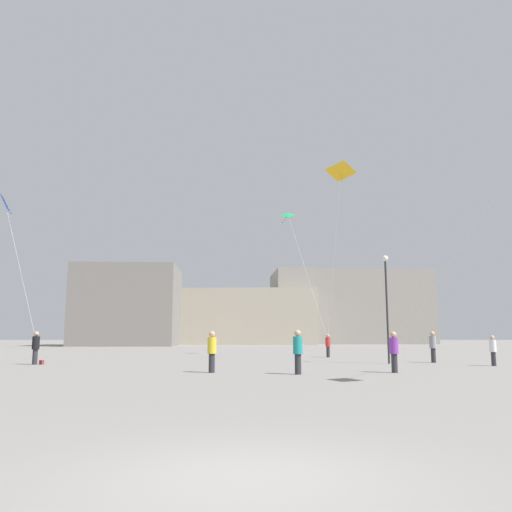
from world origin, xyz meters
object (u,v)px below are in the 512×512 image
person_in_purple (396,350)px  kite_emerald_delta (291,219)px  person_in_teal (300,350)px  person_in_black (38,346)px  handbag_beside_flyer (44,362)px  person_in_yellow (214,350)px  kite_cobalt_delta (9,205)px  kite_amber_delta (343,174)px  building_left_hall (130,306)px  person_in_grey (435,345)px  person_in_white (496,349)px  person_in_red (330,345)px  lamppost_east (389,293)px  building_centre_hall (252,317)px  building_right_hall (351,308)px

person_in_purple → kite_emerald_delta: (-3.36, 18.25, 10.02)m
person_in_purple → person_in_teal: size_ratio=0.97×
person_in_black → person_in_purple: 19.34m
person_in_purple → handbag_beside_flyer: bearing=-70.5°
person_in_yellow → kite_cobalt_delta: kite_cobalt_delta is taller
kite_amber_delta → building_left_hall: size_ratio=0.78×
person_in_black → kite_emerald_delta: (14.99, 12.14, 9.99)m
person_in_grey → handbag_beside_flyer: bearing=-24.4°
person_in_white → kite_emerald_delta: size_ratio=0.16×
person_in_black → person_in_grey: person_in_grey is taller
person_in_red → kite_emerald_delta: kite_emerald_delta is taller
kite_emerald_delta → lamppost_east: kite_emerald_delta is taller
lamppost_east → building_centre_hall: bearing=98.4°
person_in_grey → person_in_black: bearing=-24.2°
person_in_white → kite_cobalt_delta: size_ratio=0.18×
building_centre_hall → lamppost_east: size_ratio=3.76×
person_in_yellow → building_left_hall: building_left_hall is taller
building_right_hall → lamppost_east: building_right_hall is taller
building_left_hall → building_right_hall: bearing=25.5°
building_left_hall → handbag_beside_flyer: size_ratio=47.23×
handbag_beside_flyer → person_in_white: bearing=-3.0°
person_in_purple → person_in_grey: 9.22m
building_right_hall → handbag_beside_flyer: bearing=-114.0°
kite_cobalt_delta → kite_emerald_delta: bearing=30.4°
person_in_grey → lamppost_east: bearing=-8.6°
person_in_red → building_right_hall: bearing=-27.3°
lamppost_east → person_in_yellow: bearing=-144.1°
person_in_white → building_centre_hall: (-13.76, 61.34, 3.67)m
kite_cobalt_delta → handbag_beside_flyer: size_ratio=27.58×
kite_emerald_delta → building_left_hall: 42.10m
building_centre_hall → person_in_white: bearing=-77.4°
lamppost_east → building_left_hall: bearing=119.7°
person_in_purple → kite_cobalt_delta: bearing=-71.2°
person_in_yellow → handbag_beside_flyer: person_in_yellow is taller
person_in_purple → lamppost_east: lamppost_east is taller
person_in_white → building_right_hall: size_ratio=0.06×
kite_emerald_delta → building_left_hall: bearing=121.5°
person_in_red → building_left_hall: building_left_hall is taller
building_right_hall → person_in_teal: bearing=-101.9°
kite_amber_delta → person_in_teal: bearing=-108.7°
person_in_grey → building_left_hall: (-29.64, 45.82, 4.83)m
building_right_hall → lamppost_east: bearing=-98.2°
building_left_hall → building_right_hall: building_right_hall is taller
kite_cobalt_delta → building_centre_hall: bearing=76.4°
person_in_black → person_in_red: (17.55, 9.00, -0.08)m
person_in_grey → person_in_yellow: person_in_grey is taller
person_in_grey → building_right_hall: 63.54m
kite_amber_delta → building_right_hall: (11.10, 60.09, -6.11)m
building_left_hall → person_in_teal: bearing=-69.2°
person_in_red → kite_amber_delta: size_ratio=0.14×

